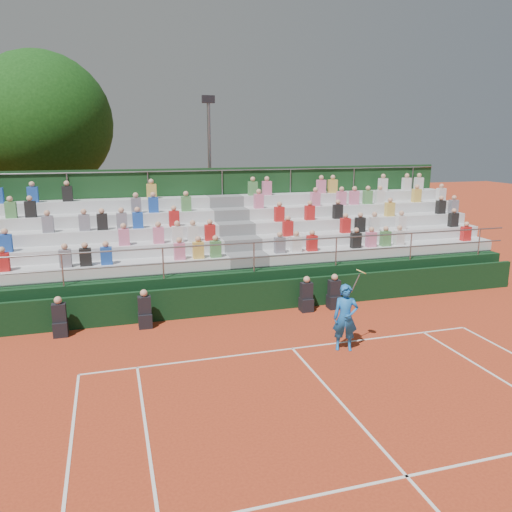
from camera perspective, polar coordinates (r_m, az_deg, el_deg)
name	(u,v)px	position (r m, az deg, el deg)	size (l,w,h in m)	color
ground	(292,349)	(13.79, 4.18, -10.52)	(90.00, 90.00, 0.00)	#B83E1E
courtside_wall	(259,296)	(16.45, 0.30, -4.64)	(20.00, 0.15, 1.00)	black
line_officials	(218,305)	(15.70, -4.32, -5.65)	(9.00, 0.40, 1.19)	black
grandstand	(234,258)	(19.30, -2.49, -0.18)	(20.00, 5.20, 4.40)	black
tennis_player	(345,318)	(13.58, 10.19, -6.94)	(0.92, 0.64, 2.22)	blue
tree_east	(42,123)	(26.58, -23.30, 13.78)	(6.60, 6.60, 9.61)	#3D2416
floodlight_mast	(210,162)	(24.98, -5.33, 10.65)	(0.60, 0.25, 7.58)	gray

